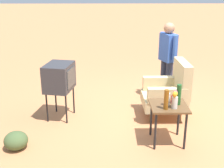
% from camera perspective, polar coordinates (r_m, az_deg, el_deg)
% --- Properties ---
extents(ground_plane, '(60.00, 60.00, 0.00)m').
position_cam_1_polar(ground_plane, '(5.89, 9.29, -5.19)').
color(ground_plane, '#C17A4C').
extents(armchair, '(0.79, 0.79, 1.06)m').
position_cam_1_polar(armchair, '(5.51, 10.98, -1.42)').
color(armchair, brown).
rests_on(armchair, ground).
extents(side_table, '(0.56, 0.56, 0.63)m').
position_cam_1_polar(side_table, '(4.62, 10.84, -5.07)').
color(side_table, black).
rests_on(side_table, ground).
extents(tv_on_stand, '(0.67, 0.55, 1.03)m').
position_cam_1_polar(tv_on_stand, '(5.37, -10.14, 1.27)').
color(tv_on_stand, black).
rests_on(tv_on_stand, ground).
extents(person_standing, '(0.54, 0.34, 1.64)m').
position_cam_1_polar(person_standing, '(6.18, 10.67, 5.13)').
color(person_standing, '#2D3347').
rests_on(person_standing, ground).
extents(bottle_wine_green, '(0.07, 0.07, 0.32)m').
position_cam_1_polar(bottle_wine_green, '(4.57, 12.77, -2.02)').
color(bottle_wine_green, '#1E5623').
rests_on(bottle_wine_green, side_table).
extents(bottle_short_clear, '(0.06, 0.06, 0.20)m').
position_cam_1_polar(bottle_short_clear, '(4.52, 10.70, -2.95)').
color(bottle_short_clear, silver).
rests_on(bottle_short_clear, side_table).
extents(soda_can_red, '(0.07, 0.07, 0.12)m').
position_cam_1_polar(soda_can_red, '(4.63, 11.69, -2.95)').
color(soda_can_red, red).
rests_on(soda_can_red, side_table).
extents(bottle_tall_amber, '(0.07, 0.07, 0.30)m').
position_cam_1_polar(bottle_tall_amber, '(4.37, 10.44, -2.97)').
color(bottle_tall_amber, brown).
rests_on(bottle_tall_amber, side_table).
extents(flower_vase, '(0.14, 0.10, 0.27)m').
position_cam_1_polar(flower_vase, '(4.43, 12.04, -2.83)').
color(flower_vase, silver).
rests_on(flower_vase, side_table).
extents(shrub_far, '(0.36, 0.36, 0.28)m').
position_cam_1_polar(shrub_far, '(4.75, -18.06, -10.33)').
color(shrub_far, '#475B33').
rests_on(shrub_far, ground).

